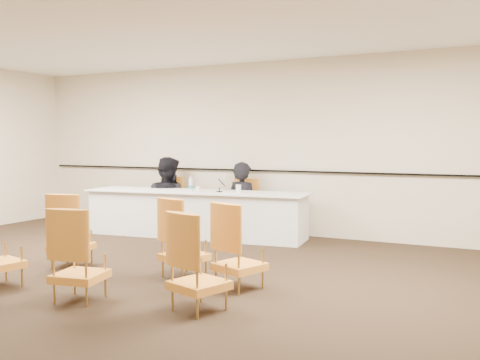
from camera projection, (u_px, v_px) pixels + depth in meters
The scene contains 19 objects.
floor at pixel (125, 288), 5.87m from camera, with size 10.00×10.00×0.00m, color black.
ceiling at pixel (120, 9), 5.66m from camera, with size 10.00×10.00×0.00m, color white.
wall_back at pixel (269, 148), 9.33m from camera, with size 10.00×0.04×3.00m, color beige.
wall_rail at pixel (268, 171), 9.33m from camera, with size 9.80×0.04×0.03m, color black.
panel_table at pixel (196, 214), 9.05m from camera, with size 3.85×0.89×0.77m, color silver, non-canonical shape.
panelist_main at pixel (243, 212), 9.37m from camera, with size 0.64×0.42×1.75m, color black.
panelist_main_chair at pixel (243, 206), 9.36m from camera, with size 0.50×0.50×0.95m, color orange, non-canonical shape.
panelist_second at pixel (167, 206), 9.87m from camera, with size 0.89×0.69×1.82m, color black.
panelist_second_chair at pixel (167, 203), 9.86m from camera, with size 0.50×0.50×0.95m, color orange, non-canonical shape.
papers at pixel (227, 193), 8.74m from camera, with size 0.30×0.22×0.00m, color white.
microphone at pixel (219, 184), 8.79m from camera, with size 0.09×0.19×0.26m, color black, non-canonical shape.
water_bottle at pixel (191, 184), 9.04m from camera, with size 0.07×0.07×0.24m, color teal, non-canonical shape.
drinking_glass at pixel (198, 189), 8.86m from camera, with size 0.06×0.06×0.10m, color white.
coffee_cup at pixel (238, 189), 8.67m from camera, with size 0.09×0.09×0.14m, color white.
aud_chair_front_left at pixel (72, 230), 6.84m from camera, with size 0.50×0.50×0.95m, color orange, non-canonical shape.
aud_chair_front_mid at pixel (184, 238), 6.28m from camera, with size 0.50×0.50×0.95m, color orange, non-canonical shape.
aud_chair_front_right at pixel (239, 246), 5.79m from camera, with size 0.50×0.50×0.95m, color orange, non-canonical shape.
aud_chair_back_mid at pixel (80, 254), 5.36m from camera, with size 0.50×0.50×0.95m, color orange, non-canonical shape.
aud_chair_back_right at pixel (199, 261), 5.03m from camera, with size 0.50×0.50×0.95m, color orange, non-canonical shape.
Camera 1 is at (3.71, -4.60, 1.59)m, focal length 40.00 mm.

